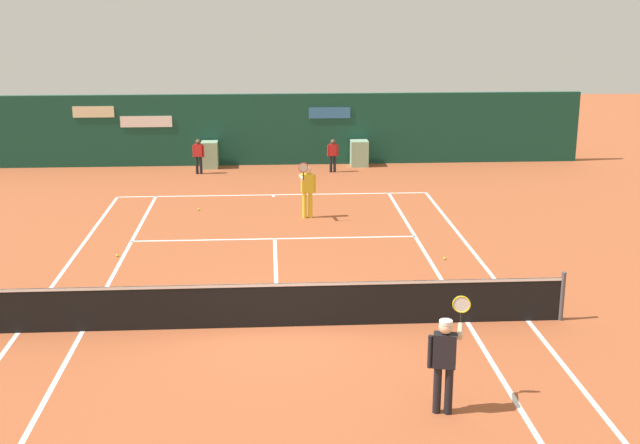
{
  "coord_description": "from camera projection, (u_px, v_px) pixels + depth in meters",
  "views": [
    {
      "loc": [
        -0.11,
        -16.05,
        6.69
      ],
      "look_at": [
        1.21,
        5.22,
        0.8
      ],
      "focal_mm": 46.55,
      "sensor_mm": 36.0,
      "label": 1
    }
  ],
  "objects": [
    {
      "name": "sponsor_back_wall",
      "position": [
        272.0,
        131.0,
        33.19
      ],
      "size": [
        25.0,
        1.02,
        2.84
      ],
      "color": "#144233",
      "rests_on": "ground_plane"
    },
    {
      "name": "ground_plane",
      "position": [
        277.0,
        316.0,
        17.78
      ],
      "size": [
        80.0,
        80.0,
        0.01
      ],
      "color": "#A8512D"
    },
    {
      "name": "player_near_side",
      "position": [
        445.0,
        357.0,
        13.45
      ],
      "size": [
        0.78,
        0.68,
        1.87
      ],
      "rotation": [
        0.0,
        0.0,
        -0.25
      ],
      "color": "black",
      "rests_on": "ground_plane"
    },
    {
      "name": "tennis_ball_mid_court",
      "position": [
        445.0,
        258.0,
        21.55
      ],
      "size": [
        0.07,
        0.07,
        0.07
      ],
      "primitive_type": "sphere",
      "color": "#CCE033",
      "rests_on": "ground_plane"
    },
    {
      "name": "tennis_ball_near_service_line",
      "position": [
        117.0,
        256.0,
        21.78
      ],
      "size": [
        0.07,
        0.07,
        0.07
      ],
      "primitive_type": "sphere",
      "color": "#CCE033",
      "rests_on": "ground_plane"
    },
    {
      "name": "player_on_baseline",
      "position": [
        307.0,
        188.0,
        25.31
      ],
      "size": [
        0.56,
        0.74,
        1.85
      ],
      "rotation": [
        0.0,
        0.0,
        3.29
      ],
      "color": "yellow",
      "rests_on": "ground_plane"
    },
    {
      "name": "ball_kid_centre_post",
      "position": [
        333.0,
        153.0,
        31.92
      ],
      "size": [
        0.43,
        0.18,
        1.28
      ],
      "rotation": [
        0.0,
        0.0,
        3.13
      ],
      "color": "black",
      "rests_on": "ground_plane"
    },
    {
      "name": "ball_kid_right_post",
      "position": [
        198.0,
        154.0,
        31.6
      ],
      "size": [
        0.44,
        0.21,
        1.34
      ],
      "rotation": [
        0.0,
        0.0,
        2.99
      ],
      "color": "black",
      "rests_on": "ground_plane"
    },
    {
      "name": "tennis_net",
      "position": [
        277.0,
        304.0,
        17.09
      ],
      "size": [
        12.1,
        0.1,
        1.07
      ],
      "color": "#4C4C51",
      "rests_on": "ground_plane"
    },
    {
      "name": "tennis_ball_by_sideline",
      "position": [
        198.0,
        209.0,
        26.43
      ],
      "size": [
        0.07,
        0.07,
        0.07
      ],
      "primitive_type": "sphere",
      "color": "#CCE033",
      "rests_on": "ground_plane"
    }
  ]
}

